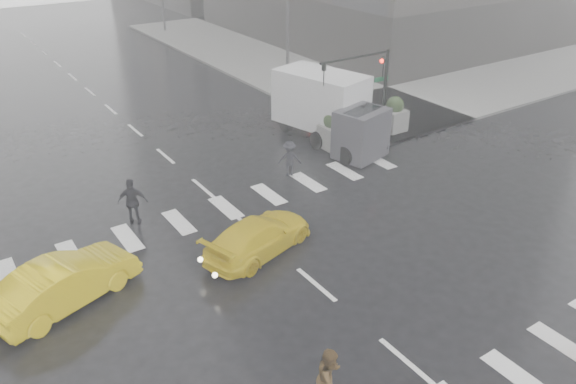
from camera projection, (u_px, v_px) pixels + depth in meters
ground at (316, 285)px, 17.72m from camera, size 120.00×120.00×0.00m
sidewalk_ne at (390, 67)px, 40.17m from camera, size 35.00×35.00×0.15m
road_markings at (316, 284)px, 17.71m from camera, size 18.00×48.00×0.01m
traffic_signal_pole at (370, 79)px, 26.55m from camera, size 4.45×0.42×4.50m
street_lamp_near at (286, 7)px, 34.01m from camera, size 2.15×0.22×9.00m
planter_west at (333, 131)px, 26.74m from camera, size 1.10×1.10×1.80m
planter_mid at (364, 123)px, 27.73m from camera, size 1.10×1.10×1.80m
planter_east at (394, 115)px, 28.72m from camera, size 1.10×1.10×1.80m
pedestrian_brown at (330, 379)px, 13.10m from camera, size 1.04×0.96×1.73m
pedestrian_far_a at (133, 202)px, 20.64m from camera, size 1.26×1.09×1.84m
pedestrian_far_b at (290, 158)px, 24.38m from camera, size 1.17×1.02×1.58m
taxi_mid at (65, 282)px, 16.61m from camera, size 4.73×2.93×1.47m
taxi_rear at (259, 236)px, 19.10m from camera, size 4.15×2.80×1.25m
box_truck at (331, 108)px, 27.21m from camera, size 2.36×6.28×3.34m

